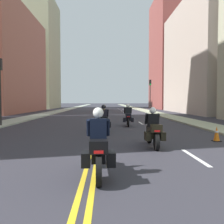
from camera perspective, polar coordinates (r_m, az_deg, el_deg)
ground_plane at (r=47.67m, az=-2.04°, el=0.46°), size 264.00×264.00×0.00m
sidewalk_left at (r=48.34m, az=-11.12°, el=0.52°), size 2.11×144.00×0.12m
sidewalk_right at (r=48.22m, az=7.06°, el=0.54°), size 2.11×144.00×0.12m
centreline_yellow_inner at (r=47.68m, az=-2.19°, el=0.47°), size 0.12×132.00×0.01m
centreline_yellow_outer at (r=47.67m, az=-1.90°, el=0.47°), size 0.12×132.00×0.01m
lane_dashes_white at (r=28.84m, az=4.19°, el=-0.97°), size 0.14×56.40×0.01m
building_left_1 at (r=42.58m, az=-23.14°, el=10.94°), size 6.58×20.72×16.23m
building_right_1 at (r=40.35m, az=22.13°, el=11.72°), size 9.21×19.97×16.63m
building_left_2 at (r=61.99m, az=-16.13°, el=12.92°), size 6.21×13.56×25.95m
building_right_2 at (r=58.42m, az=14.23°, el=13.28°), size 8.43×15.09×25.36m
motorcycle_0 at (r=5.86m, az=-3.26°, el=-8.70°), size 0.78×2.28×1.67m
motorcycle_1 at (r=9.64m, az=9.72°, el=-4.45°), size 0.76×2.22×1.58m
motorcycle_2 at (r=13.85m, az=-1.98°, el=-2.17°), size 0.77×2.10×1.61m
motorcycle_3 at (r=17.42m, az=3.81°, el=-1.17°), size 0.78×2.25×1.62m
traffic_cone_0 at (r=11.86m, az=23.53°, el=-4.74°), size 0.34×0.34×0.69m
traffic_light_near at (r=18.66m, az=-25.01°, el=6.87°), size 0.28×0.38×4.77m
traffic_light_far at (r=35.91m, az=9.02°, el=5.09°), size 0.28×0.38×4.91m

